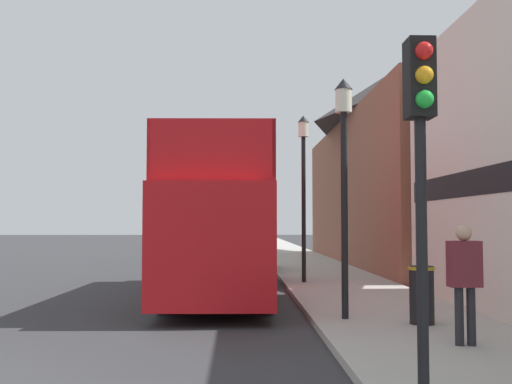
# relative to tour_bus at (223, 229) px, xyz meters

# --- Properties ---
(ground_plane) EXTENTS (144.00, 144.00, 0.00)m
(ground_plane) POSITION_rel_tour_bus_xyz_m (-3.82, 11.45, -1.79)
(ground_plane) COLOR #333335
(sidewalk) EXTENTS (3.45, 108.00, 0.14)m
(sidewalk) POSITION_rel_tour_bus_xyz_m (3.55, 8.45, -1.72)
(sidewalk) COLOR #ADAAA3
(sidewalk) RESTS_ON ground_plane
(brick_terrace_rear) EXTENTS (6.00, 21.19, 9.53)m
(brick_terrace_rear) POSITION_rel_tour_bus_xyz_m (8.28, 12.23, 2.97)
(brick_terrace_rear) COLOR #935642
(brick_terrace_rear) RESTS_ON ground_plane
(tour_bus) EXTENTS (2.75, 9.63, 4.00)m
(tour_bus) POSITION_rel_tour_bus_xyz_m (0.00, 0.00, 0.00)
(tour_bus) COLOR red
(tour_bus) RESTS_ON ground_plane
(parked_car_ahead_of_bus) EXTENTS (1.90, 4.33, 1.36)m
(parked_car_ahead_of_bus) POSITION_rel_tour_bus_xyz_m (0.67, 7.77, -1.15)
(parked_car_ahead_of_bus) COLOR navy
(parked_car_ahead_of_bus) RESTS_ON ground_plane
(pedestrian_second) EXTENTS (0.47, 0.26, 1.79)m
(pedestrian_second) POSITION_rel_tour_bus_xyz_m (3.80, -7.15, -0.57)
(pedestrian_second) COLOR #232328
(pedestrian_second) RESTS_ON sidewalk
(traffic_signal) EXTENTS (0.28, 0.42, 3.79)m
(traffic_signal) POSITION_rel_tour_bus_xyz_m (2.34, -9.83, 1.12)
(traffic_signal) COLOR black
(traffic_signal) RESTS_ON sidewalk
(lamp_post_nearest) EXTENTS (0.35, 0.35, 4.64)m
(lamp_post_nearest) POSITION_rel_tour_bus_xyz_m (2.46, -4.59, 1.55)
(lamp_post_nearest) COLOR black
(lamp_post_nearest) RESTS_ON sidewalk
(lamp_post_second) EXTENTS (0.35, 0.35, 5.19)m
(lamp_post_second) POSITION_rel_tour_bus_xyz_m (2.45, 2.49, 1.89)
(lamp_post_second) COLOR black
(lamp_post_second) RESTS_ON sidewalk
(litter_bin) EXTENTS (0.48, 0.48, 1.04)m
(litter_bin) POSITION_rel_tour_bus_xyz_m (3.74, -5.24, -1.10)
(litter_bin) COLOR black
(litter_bin) RESTS_ON sidewalk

